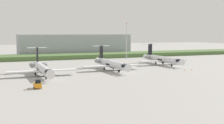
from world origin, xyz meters
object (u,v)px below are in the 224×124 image
(regional_jet_third, at_px, (162,59))
(antenna_mast, at_px, (126,44))
(regional_jet_nearest, at_px, (42,68))
(safety_cone_mid_marker, at_px, (192,69))
(regional_jet_second, at_px, (111,63))
(baggage_tug, at_px, (38,85))
(safety_cone_front_marker, at_px, (185,70))

(regional_jet_third, xyz_separation_m, antenna_mast, (-1.65, 33.84, 5.75))
(regional_jet_nearest, height_order, safety_cone_mid_marker, regional_jet_nearest)
(regional_jet_second, xyz_separation_m, antenna_mast, (26.85, 43.34, 5.75))
(antenna_mast, height_order, baggage_tug, antenna_mast)
(regional_jet_nearest, height_order, safety_cone_front_marker, regional_jet_nearest)
(regional_jet_third, xyz_separation_m, safety_cone_front_marker, (-2.74, -21.18, -2.26))
(regional_jet_nearest, height_order, baggage_tug, regional_jet_nearest)
(regional_jet_nearest, distance_m, antenna_mast, 72.63)
(regional_jet_second, distance_m, safety_cone_mid_marker, 31.18)
(regional_jet_third, distance_m, safety_cone_mid_marker, 21.53)
(regional_jet_nearest, bearing_deg, regional_jet_second, 11.32)
(antenna_mast, bearing_deg, regional_jet_second, -121.77)
(baggage_tug, bearing_deg, regional_jet_second, 41.53)
(safety_cone_front_marker, bearing_deg, regional_jet_nearest, 173.12)
(antenna_mast, bearing_deg, safety_cone_mid_marker, -88.05)
(baggage_tug, bearing_deg, regional_jet_nearest, 78.54)
(regional_jet_third, relative_size, antenna_mast, 1.56)
(regional_jet_third, bearing_deg, antenna_mast, 92.79)
(regional_jet_nearest, distance_m, safety_cone_front_marker, 52.92)
(regional_jet_third, bearing_deg, baggage_tug, -148.10)
(antenna_mast, bearing_deg, regional_jet_third, -87.21)
(regional_jet_nearest, xyz_separation_m, baggage_tug, (-4.53, -22.34, -1.53))
(regional_jet_third, bearing_deg, regional_jet_second, -161.56)
(safety_cone_front_marker, height_order, safety_cone_mid_marker, same)
(baggage_tug, relative_size, safety_cone_front_marker, 5.82)
(regional_jet_second, height_order, regional_jet_third, same)
(regional_jet_third, distance_m, antenna_mast, 34.37)
(safety_cone_mid_marker, bearing_deg, regional_jet_third, 90.62)
(safety_cone_mid_marker, bearing_deg, regional_jet_second, 157.48)
(regional_jet_nearest, bearing_deg, antenna_mast, 42.26)
(regional_jet_second, distance_m, baggage_tug, 41.79)
(baggage_tug, bearing_deg, safety_cone_front_marker, 15.68)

